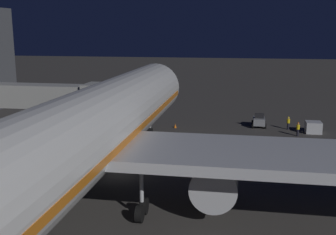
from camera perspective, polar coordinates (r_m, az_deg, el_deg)
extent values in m
plane|color=#383533|center=(38.03, -6.82, -7.69)|extent=(320.00, 320.00, 0.00)
cylinder|color=silver|center=(29.27, -11.54, -2.29)|extent=(5.97, 49.18, 5.97)
sphere|color=silver|center=(52.50, -1.70, 4.20)|extent=(5.85, 5.85, 5.85)
cube|color=orange|center=(29.38, -11.51, -3.14)|extent=(6.02, 47.22, 0.50)
cube|color=black|center=(50.64, -2.12, 5.10)|extent=(3.28, 1.40, 0.90)
cube|color=#B7BABF|center=(30.01, -11.09, -3.98)|extent=(50.11, 7.81, 0.70)
cylinder|color=#B7BABF|center=(29.72, 6.55, -8.22)|extent=(3.17, 5.49, 3.17)
cylinder|color=black|center=(32.31, 6.87, -6.55)|extent=(2.69, 0.15, 2.69)
cylinder|color=black|center=(37.81, -21.89, -4.60)|extent=(2.69, 0.15, 2.69)
cylinder|color=#B7BABF|center=(49.72, -2.50, -0.25)|extent=(0.28, 0.28, 2.07)
cylinder|color=black|center=(50.09, -2.48, -2.07)|extent=(0.45, 1.20, 1.20)
cylinder|color=#B7BABF|center=(28.65, -3.65, -9.57)|extent=(0.28, 0.28, 2.07)
cylinder|color=black|center=(29.86, -3.31, -12.03)|extent=(0.45, 1.20, 1.20)
cylinder|color=black|center=(28.71, -3.92, -13.07)|extent=(0.45, 1.20, 1.20)
cylinder|color=#B7BABF|center=(31.61, -18.77, -8.11)|extent=(0.28, 0.28, 2.07)
cylinder|color=black|center=(32.71, -18.03, -10.43)|extent=(0.45, 1.20, 1.20)
cylinder|color=black|center=(31.67, -19.14, -11.27)|extent=(0.45, 1.20, 1.20)
cube|color=#9E9E99|center=(49.78, -21.92, 2.91)|extent=(23.06, 2.60, 2.50)
cube|color=#9E9E99|center=(44.78, -9.27, 2.70)|extent=(3.20, 3.40, 3.00)
cube|color=black|center=(44.34, -7.56, 2.66)|extent=(0.70, 3.20, 2.70)
cylinder|color=#B7BABF|center=(45.79, -10.31, -1.54)|extent=(0.56, 0.56, 4.40)
cylinder|color=black|center=(46.06, -9.52, -3.87)|extent=(0.25, 0.60, 0.60)
cylinder|color=black|center=(46.47, -10.92, -3.78)|extent=(0.25, 0.60, 0.60)
cube|color=slate|center=(56.67, 12.39, -0.48)|extent=(1.50, 2.53, 0.90)
cube|color=black|center=(56.13, 12.44, 0.23)|extent=(1.20, 0.20, 0.70)
cylinder|color=black|center=(57.67, 13.14, -0.76)|extent=(0.24, 0.70, 0.70)
cylinder|color=black|center=(57.60, 11.53, -0.71)|extent=(0.24, 0.70, 0.70)
cylinder|color=black|center=(55.94, 13.23, -1.16)|extent=(0.24, 0.70, 0.70)
cylinder|color=black|center=(55.87, 11.57, -1.10)|extent=(0.24, 0.70, 0.70)
cube|color=#B7BABF|center=(55.31, 19.34, -1.28)|extent=(1.90, 1.90, 1.43)
cylinder|color=black|center=(53.10, 17.39, -2.00)|extent=(0.28, 0.28, 0.86)
cylinder|color=yellow|center=(52.94, 17.43, -1.25)|extent=(0.40, 0.40, 0.57)
sphere|color=tan|center=(52.85, 17.46, -0.82)|extent=(0.24, 0.24, 0.24)
sphere|color=orange|center=(52.84, 17.46, -0.77)|extent=(0.23, 0.23, 0.23)
cylinder|color=black|center=(56.24, 16.17, -1.16)|extent=(0.28, 0.28, 0.86)
cylinder|color=yellow|center=(56.09, 16.21, -0.45)|extent=(0.40, 0.40, 0.55)
sphere|color=tan|center=(56.01, 16.23, -0.06)|extent=(0.24, 0.24, 0.24)
sphere|color=yellow|center=(56.00, 16.23, -0.01)|extent=(0.23, 0.23, 0.23)
cone|color=orange|center=(55.02, 1.00, -1.13)|extent=(0.36, 0.36, 0.55)
cone|color=orange|center=(55.87, -3.46, -0.95)|extent=(0.36, 0.36, 0.55)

